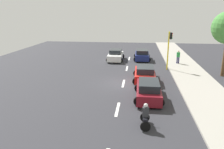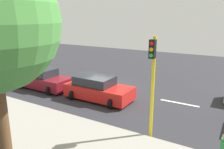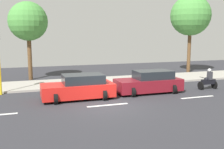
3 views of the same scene
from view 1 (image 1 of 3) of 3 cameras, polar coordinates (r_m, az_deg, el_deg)
The scene contains 13 objects.
ground_plane at distance 21.78m, azimuth 2.91°, elevation -2.40°, with size 40.00×60.00×0.10m, color #2D2D33.
sidewalk at distance 22.42m, azimuth 21.08°, elevation -2.60°, with size 4.00×60.00×0.15m, color #9E998E.
lane_stripe_north at distance 16.18m, azimuth 1.40°, elevation -8.75°, with size 0.20×2.40×0.01m, color white.
lane_stripe_mid at distance 21.77m, azimuth 2.91°, elevation -2.26°, with size 0.20×2.40×0.01m, color white.
lane_stripe_south at distance 27.53m, azimuth 3.79°, elevation 1.55°, with size 0.20×2.40×0.01m, color white.
lane_stripe_far_south at distance 33.38m, azimuth 4.37°, elevation 4.03°, with size 0.20×2.40×0.01m, color white.
car_maroon at distance 18.01m, azimuth 9.18°, elevation -3.94°, with size 2.26×4.52×1.52m.
car_dark_blue at distance 32.54m, azimuth 7.59°, elevation 4.90°, with size 2.34×4.22×1.52m.
car_white at distance 32.10m, azimuth 0.92°, elevation 4.89°, with size 2.32×4.45×1.52m.
car_red at distance 22.71m, azimuth 8.27°, elevation 0.21°, with size 2.36×4.41×1.52m.
motorcycle at distance 13.79m, azimuth 8.41°, elevation -10.52°, with size 0.60×1.30×1.53m.
pedestrian_near_signal at distance 30.59m, azimuth 16.37°, elevation 4.39°, with size 0.40×0.24×1.69m.
traffic_light_corner at distance 27.09m, azimuth 14.26°, elevation 7.18°, with size 0.49×0.24×4.50m.
Camera 1 is at (1.37, -20.68, 6.67)m, focal length 36.21 mm.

